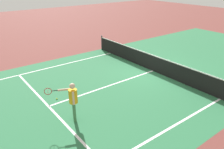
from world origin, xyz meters
TOP-DOWN VIEW (x-y plane):
  - ground_plane at (0.00, 0.00)m, footprint 60.00×60.00m
  - court_surface_inbounds at (0.00, 0.00)m, footprint 10.62×24.40m
  - line_sideline_left at (-4.11, -5.95)m, footprint 0.10×11.89m
  - line_service_near at (0.00, -6.40)m, footprint 8.22×0.10m
  - line_center_service at (0.00, -3.20)m, footprint 0.10×6.40m
  - net at (0.00, 0.00)m, footprint 10.43×0.09m
  - player_near at (1.52, -6.00)m, footprint 0.82×1.02m
  - tennis_ball_mid_court at (-0.34, -5.86)m, footprint 0.07×0.07m

SIDE VIEW (x-z plane):
  - ground_plane at x=0.00m, z-range 0.00..0.00m
  - court_surface_inbounds at x=0.00m, z-range 0.00..0.00m
  - line_sideline_left at x=-4.11m, z-range 0.00..0.01m
  - line_service_near at x=0.00m, z-range 0.00..0.01m
  - line_center_service at x=0.00m, z-range 0.00..0.01m
  - tennis_ball_mid_court at x=-0.34m, z-range 0.00..0.07m
  - net at x=0.00m, z-range -0.04..1.03m
  - player_near at x=1.52m, z-range 0.18..1.75m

